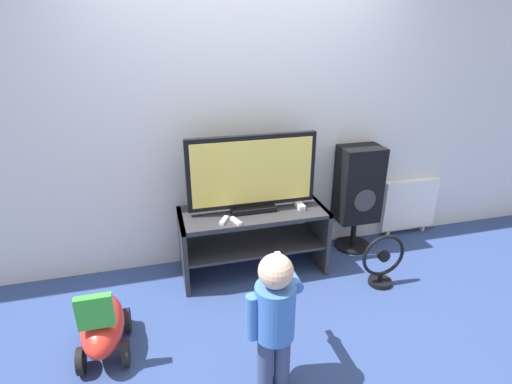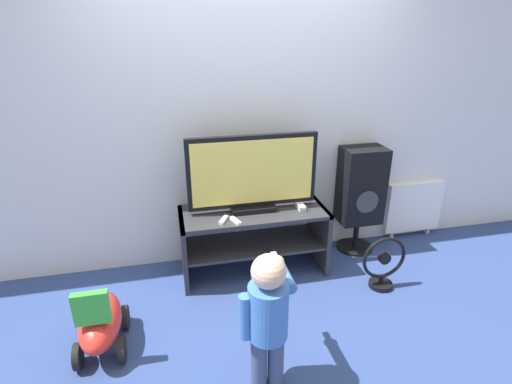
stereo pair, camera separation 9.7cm
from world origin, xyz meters
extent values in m
plane|color=navy|center=(0.00, 0.00, 0.00)|extent=(16.00, 16.00, 0.00)
cube|color=silver|center=(0.00, 0.57, 1.30)|extent=(10.00, 0.06, 2.60)
cube|color=#2D2D33|center=(0.00, 0.25, 0.55)|extent=(1.20, 0.49, 0.03)
cube|color=#2D2D33|center=(0.00, 0.25, 0.25)|extent=(1.16, 0.45, 0.02)
cube|color=#2D2D33|center=(-0.58, 0.25, 0.28)|extent=(0.04, 0.49, 0.57)
cube|color=#2D2D33|center=(0.58, 0.25, 0.28)|extent=(0.04, 0.49, 0.57)
cube|color=black|center=(0.00, 0.27, 0.59)|extent=(0.37, 0.20, 0.04)
cube|color=black|center=(0.00, 0.27, 0.90)|extent=(1.04, 0.05, 0.59)
cube|color=#F2D859|center=(0.00, 0.24, 0.90)|extent=(0.97, 0.01, 0.52)
cube|color=white|center=(0.39, 0.21, 0.59)|extent=(0.06, 0.15, 0.04)
cube|color=#3F8CE5|center=(0.39, 0.13, 0.59)|extent=(0.03, 0.00, 0.01)
cube|color=white|center=(-0.27, 0.11, 0.58)|extent=(0.09, 0.13, 0.02)
cylinder|color=#337FD8|center=(-0.27, 0.11, 0.59)|extent=(0.01, 0.01, 0.00)
cube|color=white|center=(-0.18, 0.08, 0.58)|extent=(0.07, 0.13, 0.02)
cylinder|color=#337FD8|center=(-0.18, 0.08, 0.59)|extent=(0.01, 0.01, 0.00)
cylinder|color=#3F4C72|center=(-0.23, -0.94, 0.18)|extent=(0.09, 0.09, 0.36)
cylinder|color=#3F4C72|center=(-0.13, -0.94, 0.18)|extent=(0.09, 0.09, 0.36)
cylinder|color=#3F72C6|center=(-0.18, -0.94, 0.53)|extent=(0.22, 0.22, 0.33)
sphere|color=beige|center=(-0.18, -0.94, 0.78)|extent=(0.19, 0.19, 0.19)
cylinder|color=#3F72C6|center=(-0.31, -0.94, 0.51)|extent=(0.07, 0.07, 0.28)
cylinder|color=#3F72C6|center=(-0.05, -0.80, 0.65)|extent=(0.07, 0.28, 0.07)
sphere|color=beige|center=(-0.05, -0.66, 0.65)|extent=(0.08, 0.08, 0.08)
cube|color=white|center=(-0.05, -0.62, 0.65)|extent=(0.03, 0.13, 0.02)
cylinder|color=black|center=(1.02, 0.39, 0.01)|extent=(0.34, 0.34, 0.02)
cylinder|color=black|center=(1.02, 0.39, 0.15)|extent=(0.05, 0.05, 0.30)
cube|color=black|center=(1.02, 0.39, 0.64)|extent=(0.38, 0.27, 0.69)
cylinder|color=#38383D|center=(1.02, 0.25, 0.54)|extent=(0.21, 0.01, 0.21)
cylinder|color=black|center=(0.95, -0.23, 0.02)|extent=(0.19, 0.19, 0.04)
cylinder|color=black|center=(0.95, -0.23, 0.07)|extent=(0.04, 0.04, 0.06)
torus|color=black|center=(0.95, -0.23, 0.27)|extent=(0.37, 0.03, 0.37)
cylinder|color=black|center=(0.95, -0.23, 0.27)|extent=(0.10, 0.05, 0.10)
ellipsoid|color=red|center=(-1.16, -0.41, 0.20)|extent=(0.26, 0.56, 0.24)
cube|color=green|center=(-1.16, -0.56, 0.43)|extent=(0.21, 0.05, 0.21)
cylinder|color=black|center=(-1.29, -0.25, 0.08)|extent=(0.04, 0.17, 0.17)
cylinder|color=black|center=(-1.03, -0.25, 0.08)|extent=(0.04, 0.17, 0.17)
cylinder|color=black|center=(-1.29, -0.56, 0.08)|extent=(0.04, 0.17, 0.17)
cylinder|color=black|center=(-1.03, -0.56, 0.08)|extent=(0.04, 0.17, 0.17)
cube|color=white|center=(1.67, 0.50, 0.31)|extent=(0.58, 0.08, 0.51)
cube|color=silver|center=(1.47, 0.50, 0.03)|extent=(0.03, 0.05, 0.06)
cube|color=silver|center=(1.88, 0.50, 0.03)|extent=(0.03, 0.05, 0.06)
camera|label=1|loc=(-0.73, -2.61, 1.97)|focal=28.00mm
camera|label=2|loc=(-0.64, -2.63, 1.97)|focal=28.00mm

